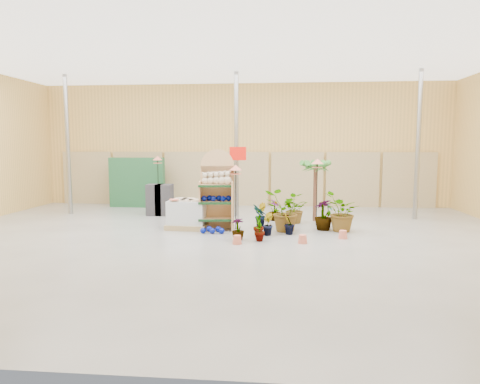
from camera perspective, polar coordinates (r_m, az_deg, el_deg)
The scene contains 25 objects.
room at distance 10.86m, azimuth -1.87°, elevation 6.05°, with size 15.20×12.10×4.70m.
display_shelf at distance 11.49m, azimuth -3.10°, elevation -0.10°, with size 0.95×0.65×2.15m.
teddy_bears at distance 11.35m, azimuth -3.02°, elevation 1.75°, with size 0.80×0.22×0.35m.
gazing_balls_shelf at distance 11.38m, azimuth -3.18°, elevation -0.85°, with size 0.79×0.27×0.15m.
gazing_balls_floor at distance 11.08m, azimuth -3.65°, elevation -5.09°, with size 0.63×0.39×0.15m.
pallet_stack at distance 11.71m, azimuth -6.93°, elevation -2.94°, with size 1.15×0.98×0.81m.
charcoal_planters at distance 14.00m, azimuth -10.63°, elevation -1.02°, with size 0.80×0.50×1.00m.
trellis_stock at distance 15.98m, azimuth -13.56°, elevation 1.25°, with size 2.00×0.30×1.80m, color #1F542F.
offer_sign at distance 12.92m, azimuth -0.28°, elevation 3.24°, with size 0.50×0.08×2.20m.
bird_table_front at distance 11.36m, azimuth -0.57°, elevation 2.99°, with size 0.34×0.34×1.73m.
bird_table_right at distance 12.14m, azimuth 10.28°, elevation 3.74°, with size 0.34×0.34×1.87m.
bird_table_back at distance 14.90m, azimuth -10.93°, elevation 4.21°, with size 0.34×0.34×1.88m.
palm at distance 12.82m, azimuth 10.01°, elevation 3.45°, with size 0.70×0.70×1.91m.
potted_plant_0 at distance 10.59m, azimuth 2.53°, elevation -3.77°, with size 0.43×0.29×0.82m, color #357A2B.
potted_plant_1 at distance 10.78m, azimuth 3.68°, elevation -4.27°, with size 0.31×0.25×0.57m, color #357A2B.
potted_plant_2 at distance 11.20m, azimuth 5.91°, elevation -2.58°, with size 0.97×0.84×1.08m, color #357A2B.
potted_plant_3 at distance 11.59m, azimuth 11.05°, elevation -2.99°, with size 0.46×0.46×0.82m, color #357A2B.
potted_plant_4 at distance 12.03m, azimuth 11.65°, elevation -2.88°, with size 0.39×0.26×0.74m, color #357A2B.
potted_plant_5 at distance 11.86m, azimuth 2.72°, elevation -3.06°, with size 0.37×0.29×0.66m, color #357A2B.
potted_plant_6 at distance 12.48m, azimuth 7.12°, elevation -2.24°, with size 0.75×0.65×0.84m, color #357A2B.
potted_plant_7 at distance 10.23m, azimuth -0.27°, elevation -4.94°, with size 0.30×0.30×0.53m, color #357A2B.
potted_plant_8 at distance 10.07m, azimuth 2.66°, elevation -4.38°, with size 0.42×0.28×0.79m, color #357A2B.
potted_plant_9 at distance 10.88m, azimuth 6.50°, elevation -4.20°, with size 0.31×0.25×0.57m, color #357A2B.
potted_plant_10 at distance 11.44m, azimuth 13.45°, elevation -2.63°, with size 0.93×0.81×1.04m, color #357A2B.
potted_plant_11 at distance 12.86m, azimuth 4.63°, elevation -2.43°, with size 0.35×0.35×0.62m, color #357A2B.
Camera 1 is at (1.35, -9.86, 2.27)m, focal length 32.00 mm.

